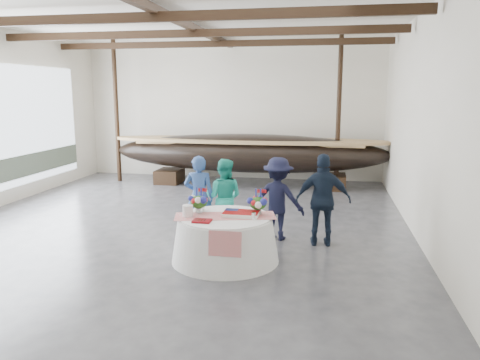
# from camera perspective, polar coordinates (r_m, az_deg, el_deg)

# --- Properties ---
(floor) EXTENTS (10.00, 12.00, 0.01)m
(floor) POSITION_cam_1_polar(r_m,az_deg,el_deg) (10.49, -7.59, -5.43)
(floor) COLOR #3D3D42
(floor) RESTS_ON ground
(wall_back) EXTENTS (10.00, 0.02, 4.50)m
(wall_back) POSITION_cam_1_polar(r_m,az_deg,el_deg) (15.90, -1.03, 8.39)
(wall_back) COLOR silver
(wall_back) RESTS_ON ground
(wall_right) EXTENTS (0.02, 12.00, 4.50)m
(wall_right) POSITION_cam_1_polar(r_m,az_deg,el_deg) (9.76, 21.39, 6.16)
(wall_right) COLOR silver
(wall_right) RESTS_ON ground
(ceiling) EXTENTS (10.00, 12.00, 0.01)m
(ceiling) POSITION_cam_1_polar(r_m,az_deg,el_deg) (10.20, -8.25, 19.64)
(ceiling) COLOR white
(ceiling) RESTS_ON wall_back
(pavilion_structure) EXTENTS (9.80, 11.76, 4.50)m
(pavilion_structure) POSITION_cam_1_polar(r_m,az_deg,el_deg) (10.89, -6.78, 16.46)
(pavilion_structure) COLOR black
(pavilion_structure) RESTS_ON ground
(open_bay) EXTENTS (0.03, 7.00, 3.20)m
(open_bay) POSITION_cam_1_polar(r_m,az_deg,el_deg) (13.37, -27.06, 4.95)
(open_bay) COLOR silver
(open_bay) RESTS_ON ground
(longboat_display) EXTENTS (8.63, 1.73, 1.62)m
(longboat_display) POSITION_cam_1_polar(r_m,az_deg,el_deg) (14.50, 1.06, 3.33)
(longboat_display) COLOR black
(longboat_display) RESTS_ON ground
(banquet_table) EXTENTS (1.86, 1.86, 0.80)m
(banquet_table) POSITION_cam_1_polar(r_m,az_deg,el_deg) (8.17, -1.81, -7.12)
(banquet_table) COLOR white
(banquet_table) RESTS_ON ground
(tabletop_items) EXTENTS (1.80, 1.01, 0.40)m
(tabletop_items) POSITION_cam_1_polar(r_m,az_deg,el_deg) (8.12, -1.74, -3.21)
(tabletop_items) COLOR red
(tabletop_items) RESTS_ON banquet_table
(guest_woman_blue) EXTENTS (0.63, 0.44, 1.66)m
(guest_woman_blue) POSITION_cam_1_polar(r_m,az_deg,el_deg) (9.41, -5.00, -2.04)
(guest_woman_blue) COLOR #2B4C8A
(guest_woman_blue) RESTS_ON ground
(guest_woman_teal) EXTENTS (0.79, 0.63, 1.58)m
(guest_woman_teal) POSITION_cam_1_polar(r_m,az_deg,el_deg) (9.50, -1.98, -2.12)
(guest_woman_teal) COLOR teal
(guest_woman_teal) RESTS_ON ground
(guest_man_left) EXTENTS (1.17, 0.82, 1.64)m
(guest_man_left) POSITION_cam_1_polar(r_m,az_deg,el_deg) (9.26, 4.65, -2.28)
(guest_man_left) COLOR black
(guest_man_left) RESTS_ON ground
(guest_man_right) EXTENTS (1.06, 0.49, 1.77)m
(guest_man_right) POSITION_cam_1_polar(r_m,az_deg,el_deg) (8.99, 10.11, -2.43)
(guest_man_right) COLOR #131E2F
(guest_man_right) RESTS_ON ground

